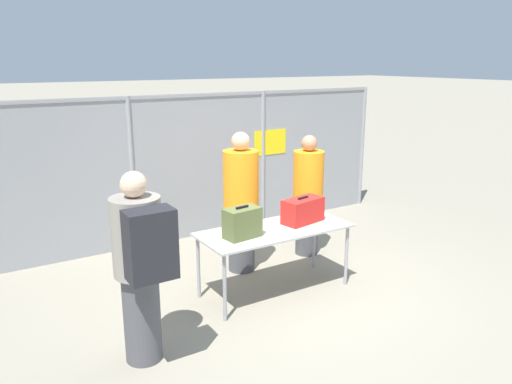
{
  "coord_description": "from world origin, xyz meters",
  "views": [
    {
      "loc": [
        -3.19,
        -4.38,
        2.64
      ],
      "look_at": [
        -0.05,
        0.69,
        1.05
      ],
      "focal_mm": 35.0,
      "sensor_mm": 36.0,
      "label": 1
    }
  ],
  "objects_px": {
    "suitcase_olive": "(242,223)",
    "security_worker_near": "(241,201)",
    "utility_trailer": "(219,176)",
    "suitcase_red": "(303,210)",
    "security_worker_far": "(308,194)",
    "traveler_hooded": "(141,262)",
    "inspection_table": "(275,234)"
  },
  "relations": [
    {
      "from": "traveler_hooded",
      "to": "security_worker_near",
      "type": "bearing_deg",
      "value": 50.86
    },
    {
      "from": "suitcase_red",
      "to": "utility_trailer",
      "type": "height_order",
      "value": "suitcase_red"
    },
    {
      "from": "suitcase_red",
      "to": "utility_trailer",
      "type": "distance_m",
      "value": 4.31
    },
    {
      "from": "inspection_table",
      "to": "traveler_hooded",
      "type": "relative_size",
      "value": 1.01
    },
    {
      "from": "security_worker_far",
      "to": "suitcase_olive",
      "type": "bearing_deg",
      "value": 26.14
    },
    {
      "from": "suitcase_red",
      "to": "security_worker_far",
      "type": "height_order",
      "value": "security_worker_far"
    },
    {
      "from": "inspection_table",
      "to": "security_worker_near",
      "type": "height_order",
      "value": "security_worker_near"
    },
    {
      "from": "suitcase_red",
      "to": "utility_trailer",
      "type": "relative_size",
      "value": 0.15
    },
    {
      "from": "suitcase_olive",
      "to": "security_worker_far",
      "type": "height_order",
      "value": "security_worker_far"
    },
    {
      "from": "traveler_hooded",
      "to": "utility_trailer",
      "type": "xyz_separation_m",
      "value": [
        3.23,
        4.75,
        -0.58
      ]
    },
    {
      "from": "suitcase_olive",
      "to": "security_worker_near",
      "type": "height_order",
      "value": "security_worker_near"
    },
    {
      "from": "utility_trailer",
      "to": "security_worker_near",
      "type": "bearing_deg",
      "value": -113.25
    },
    {
      "from": "inspection_table",
      "to": "traveler_hooded",
      "type": "height_order",
      "value": "traveler_hooded"
    },
    {
      "from": "traveler_hooded",
      "to": "suitcase_red",
      "type": "bearing_deg",
      "value": 29.44
    },
    {
      "from": "security_worker_far",
      "to": "utility_trailer",
      "type": "xyz_separation_m",
      "value": [
        0.42,
        3.42,
        -0.48
      ]
    },
    {
      "from": "security_worker_far",
      "to": "suitcase_red",
      "type": "bearing_deg",
      "value": 47.05
    },
    {
      "from": "traveler_hooded",
      "to": "utility_trailer",
      "type": "distance_m",
      "value": 5.77
    },
    {
      "from": "suitcase_olive",
      "to": "security_worker_near",
      "type": "xyz_separation_m",
      "value": [
        0.44,
        0.79,
        -0.01
      ]
    },
    {
      "from": "suitcase_olive",
      "to": "traveler_hooded",
      "type": "bearing_deg",
      "value": -157.87
    },
    {
      "from": "suitcase_olive",
      "to": "traveler_hooded",
      "type": "relative_size",
      "value": 0.24
    },
    {
      "from": "suitcase_olive",
      "to": "traveler_hooded",
      "type": "height_order",
      "value": "traveler_hooded"
    },
    {
      "from": "suitcase_red",
      "to": "security_worker_far",
      "type": "xyz_separation_m",
      "value": [
        0.63,
        0.72,
        -0.05
      ]
    },
    {
      "from": "inspection_table",
      "to": "suitcase_red",
      "type": "distance_m",
      "value": 0.46
    },
    {
      "from": "security_worker_near",
      "to": "security_worker_far",
      "type": "height_order",
      "value": "security_worker_near"
    },
    {
      "from": "security_worker_near",
      "to": "security_worker_far",
      "type": "xyz_separation_m",
      "value": [
        1.06,
        0.0,
        -0.06
      ]
    },
    {
      "from": "suitcase_olive",
      "to": "security_worker_near",
      "type": "bearing_deg",
      "value": 60.66
    },
    {
      "from": "suitcase_red",
      "to": "traveler_hooded",
      "type": "distance_m",
      "value": 2.26
    },
    {
      "from": "inspection_table",
      "to": "suitcase_olive",
      "type": "relative_size",
      "value": 4.28
    },
    {
      "from": "traveler_hooded",
      "to": "security_worker_near",
      "type": "xyz_separation_m",
      "value": [
        1.75,
        1.32,
        -0.04
      ]
    },
    {
      "from": "suitcase_olive",
      "to": "utility_trailer",
      "type": "relative_size",
      "value": 0.11
    },
    {
      "from": "inspection_table",
      "to": "suitcase_red",
      "type": "bearing_deg",
      "value": 3.09
    },
    {
      "from": "suitcase_olive",
      "to": "security_worker_near",
      "type": "distance_m",
      "value": 0.9
    }
  ]
}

